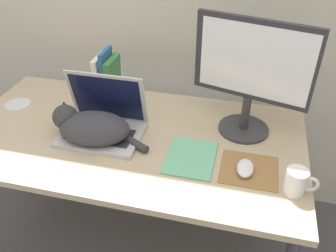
{
  "coord_description": "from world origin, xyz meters",
  "views": [
    {
      "loc": [
        0.46,
        -0.76,
        1.63
      ],
      "look_at": [
        0.18,
        0.35,
        0.84
      ],
      "focal_mm": 38.0,
      "sensor_mm": 36.0,
      "label": 1
    }
  ],
  "objects": [
    {
      "name": "cd_disc",
      "position": [
        -0.61,
        0.49,
        0.74
      ],
      "size": [
        0.12,
        0.12,
        0.0
      ],
      "color": "silver",
      "rests_on": "desk"
    },
    {
      "name": "external_monitor",
      "position": [
        0.47,
        0.54,
        1.01
      ],
      "size": [
        0.46,
        0.22,
        0.49
      ],
      "color": "#333338",
      "rests_on": "desk"
    },
    {
      "name": "computer_mouse",
      "position": [
        0.49,
        0.26,
        0.76
      ],
      "size": [
        0.06,
        0.1,
        0.03
      ],
      "color": "silver",
      "rests_on": "mousepad"
    },
    {
      "name": "book_row",
      "position": [
        -0.2,
        0.66,
        0.85
      ],
      "size": [
        0.09,
        0.15,
        0.25
      ],
      "color": "white",
      "rests_on": "desk"
    },
    {
      "name": "mousepad",
      "position": [
        0.51,
        0.28,
        0.74
      ],
      "size": [
        0.21,
        0.2,
        0.0
      ],
      "color": "olive",
      "rests_on": "desk"
    },
    {
      "name": "mug",
      "position": [
        0.67,
        0.2,
        0.79
      ],
      "size": [
        0.12,
        0.07,
        0.1
      ],
      "color": "white",
      "rests_on": "desk"
    },
    {
      "name": "desk",
      "position": [
        0.0,
        0.38,
        0.67
      ],
      "size": [
        1.46,
        0.77,
        0.74
      ],
      "color": "tan",
      "rests_on": "ground_plane"
    },
    {
      "name": "laptop",
      "position": [
        -0.11,
        0.37,
        0.79
      ],
      "size": [
        0.34,
        0.25,
        0.26
      ],
      "color": "#B7B7BC",
      "rests_on": "desk"
    },
    {
      "name": "notepad",
      "position": [
        0.28,
        0.29,
        0.74
      ],
      "size": [
        0.19,
        0.23,
        0.01
      ],
      "color": "#6BBC93",
      "rests_on": "desk"
    },
    {
      "name": "cat",
      "position": [
        -0.14,
        0.31,
        0.8
      ],
      "size": [
        0.42,
        0.22,
        0.15
      ],
      "color": "#333338",
      "rests_on": "desk"
    }
  ]
}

